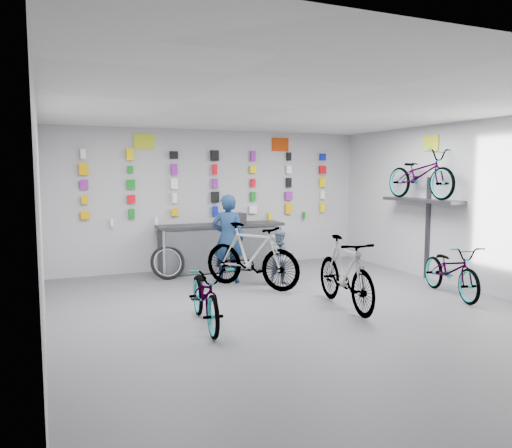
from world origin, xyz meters
name	(u,v)px	position (x,y,z in m)	size (l,w,h in m)	color
floor	(300,313)	(0.00, 0.00, 0.00)	(8.00, 8.00, 0.00)	#515055
ceiling	(302,109)	(0.00, 0.00, 3.00)	(8.00, 8.00, 0.00)	white
wall_back	(214,199)	(0.00, 4.00, 1.50)	(7.00, 7.00, 0.00)	#AAAAAC
wall_left	(41,223)	(-3.50, 0.00, 1.50)	(8.00, 8.00, 0.00)	#AAAAAC
wall_right	(479,207)	(3.50, 0.00, 1.50)	(8.00, 8.00, 0.00)	#AAAAAC
counter	(221,248)	(0.00, 3.54, 0.49)	(2.70, 0.66, 1.00)	black
merch_wall	(215,186)	(-0.01, 3.93, 1.80)	(5.57, 0.08, 1.57)	#F2AA00
wall_bracket	(423,205)	(3.33, 1.20, 1.46)	(0.39, 1.90, 2.00)	#333338
sign_left	(144,141)	(-1.50, 3.98, 2.72)	(0.42, 0.02, 0.30)	#C5D81F
sign_right	(280,145)	(1.60, 3.98, 2.72)	(0.42, 0.02, 0.30)	#B33508
sign_side	(431,143)	(3.48, 1.20, 2.65)	(0.02, 0.40, 0.30)	#C5D81F
bike_left	(206,295)	(-1.48, -0.03, 0.44)	(0.58, 1.66, 0.87)	gray
bike_center	(345,273)	(0.78, -0.01, 0.55)	(0.52, 1.84, 1.11)	gray
bike_right	(451,270)	(2.85, -0.08, 0.45)	(0.59, 1.71, 0.90)	gray
bike_service	(251,256)	(-0.03, 1.82, 0.59)	(0.55, 1.96, 1.18)	gray
bike_wall	(420,174)	(3.25, 1.20, 2.05)	(0.63, 1.80, 0.95)	gray
clerk	(228,239)	(-0.26, 2.39, 0.84)	(0.61, 0.40, 1.68)	#122848
customer	(281,258)	(0.57, 1.81, 0.51)	(0.50, 0.39, 1.03)	slate
spare_wheel	(168,262)	(-1.25, 3.17, 0.32)	(0.69, 0.32, 0.67)	black
register	(238,218)	(0.39, 3.55, 1.11)	(0.28, 0.30, 0.22)	black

